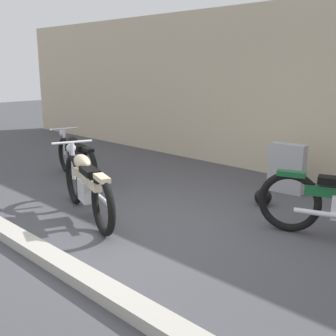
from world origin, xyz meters
The scene contains 7 objects.
ground_plane centered at (0.00, 0.00, 0.00)m, with size 40.00×40.00×0.00m, color #47474C.
building_wall centered at (0.00, 3.79, 1.59)m, with size 18.00×0.30×3.18m, color beige.
curb_strip centered at (0.00, -1.33, 0.06)m, with size 18.00×0.24×0.12m, color #B7B2A8.
stone_marker centered at (0.44, 2.76, 0.41)m, with size 0.59×0.20×0.82m, color #9E9EA3.
helmet centered at (0.54, 1.90, 0.13)m, with size 0.26×0.26×0.26m, color black.
motorcycle_black centered at (-2.77, 0.82, 0.42)m, with size 1.91×0.70×0.88m.
motorcycle_cream centered at (-0.93, -0.22, 0.46)m, with size 2.06×0.90×0.96m.
Camera 1 is at (3.73, -3.38, 2.05)m, focal length 44.83 mm.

